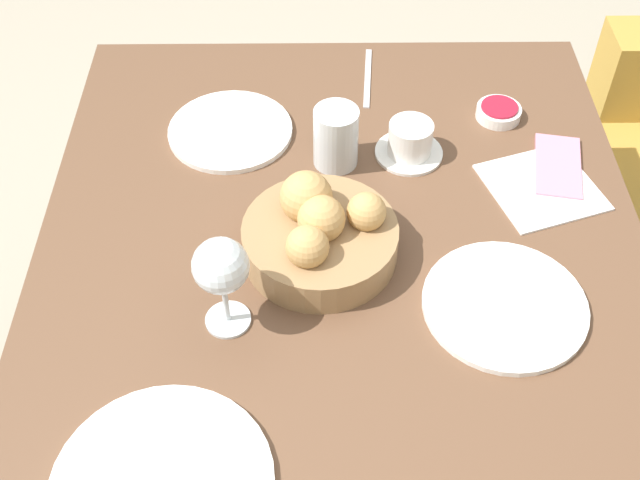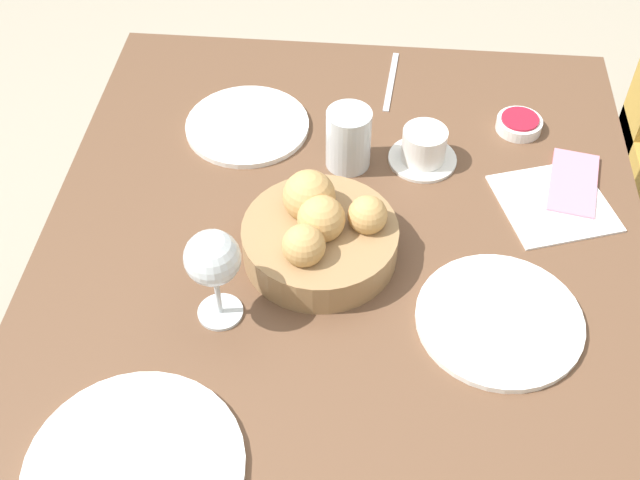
# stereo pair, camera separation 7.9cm
# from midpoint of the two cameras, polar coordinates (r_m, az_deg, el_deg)

# --- Properties ---
(dining_table) EXTENTS (1.21, 0.93, 0.74)m
(dining_table) POSITION_cam_midpoint_polar(r_m,az_deg,el_deg) (1.25, -0.25, -5.89)
(dining_table) COLOR brown
(dining_table) RESTS_ON ground_plane
(bread_basket) EXTENTS (0.23, 0.23, 0.12)m
(bread_basket) POSITION_cam_midpoint_polar(r_m,az_deg,el_deg) (1.17, -1.94, 0.41)
(bread_basket) COLOR #99754C
(bread_basket) RESTS_ON dining_table
(plate_near_left) EXTENTS (0.21, 0.21, 0.01)m
(plate_near_left) POSITION_cam_midpoint_polar(r_m,az_deg,el_deg) (1.41, -8.01, 7.65)
(plate_near_left) COLOR white
(plate_near_left) RESTS_ON dining_table
(plate_far_center) EXTENTS (0.23, 0.23, 0.01)m
(plate_far_center) POSITION_cam_midpoint_polar(r_m,az_deg,el_deg) (1.15, 11.09, -4.63)
(plate_far_center) COLOR white
(plate_far_center) RESTS_ON dining_table
(water_tumbler) EXTENTS (0.07, 0.07, 0.10)m
(water_tumbler) POSITION_cam_midpoint_polar(r_m,az_deg,el_deg) (1.31, -0.61, 7.26)
(water_tumbler) COLOR silver
(water_tumbler) RESTS_ON dining_table
(wine_glass) EXTENTS (0.08, 0.08, 0.16)m
(wine_glass) POSITION_cam_midpoint_polar(r_m,az_deg,el_deg) (1.05, -9.22, -2.12)
(wine_glass) COLOR silver
(wine_glass) RESTS_ON dining_table
(coffee_cup) EXTENTS (0.11, 0.11, 0.06)m
(coffee_cup) POSITION_cam_midpoint_polar(r_m,az_deg,el_deg) (1.34, 4.73, 6.95)
(coffee_cup) COLOR white
(coffee_cup) RESTS_ON dining_table
(jam_bowl_berry) EXTENTS (0.08, 0.08, 0.02)m
(jam_bowl_berry) POSITION_cam_midpoint_polar(r_m,az_deg,el_deg) (1.45, 11.05, 8.88)
(jam_bowl_berry) COLOR white
(jam_bowl_berry) RESTS_ON dining_table
(fork_silver) EXTENTS (0.18, 0.02, 0.00)m
(fork_silver) POSITION_cam_midpoint_polar(r_m,az_deg,el_deg) (1.52, 1.89, 11.42)
(fork_silver) COLOR #B7B7BC
(fork_silver) RESTS_ON dining_table
(napkin) EXTENTS (0.21, 0.21, 0.00)m
(napkin) POSITION_cam_midpoint_polar(r_m,az_deg,el_deg) (1.33, 13.86, 3.61)
(napkin) COLOR white
(napkin) RESTS_ON dining_table
(cell_phone) EXTENTS (0.16, 0.10, 0.01)m
(cell_phone) POSITION_cam_midpoint_polar(r_m,az_deg,el_deg) (1.38, 14.98, 5.02)
(cell_phone) COLOR pink
(cell_phone) RESTS_ON dining_table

